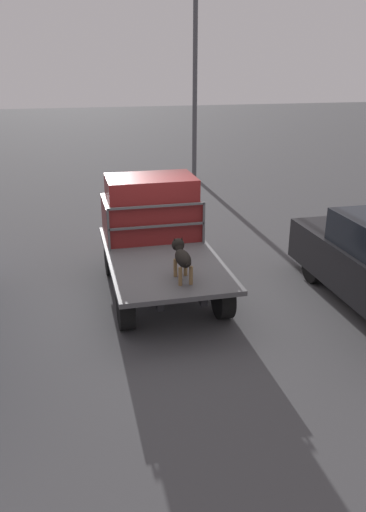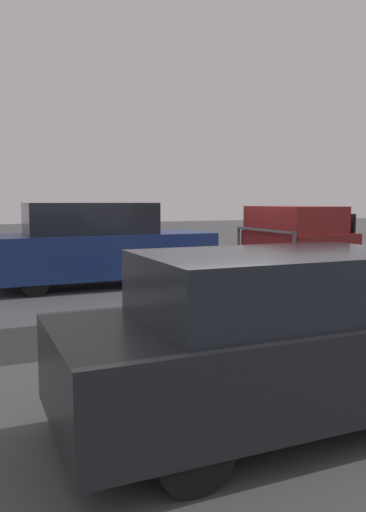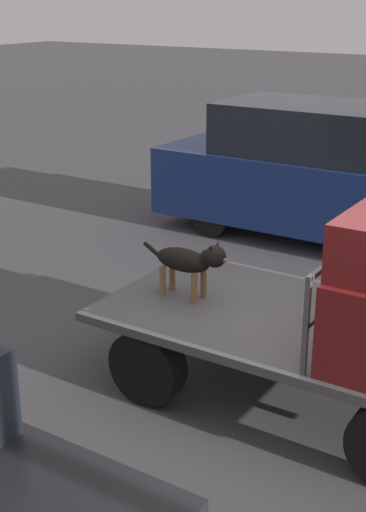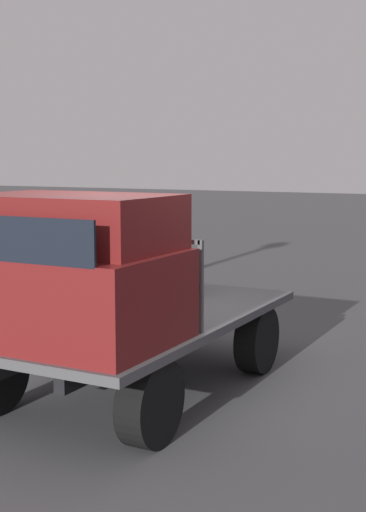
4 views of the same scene
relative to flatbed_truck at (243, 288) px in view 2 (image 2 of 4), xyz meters
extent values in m
plane|color=#474749|center=(0.00, 0.00, -0.56)|extent=(80.00, 80.00, 0.00)
cylinder|color=black|center=(1.12, 0.81, -0.21)|extent=(0.71, 0.24, 0.71)
cylinder|color=black|center=(1.12, -0.81, -0.21)|extent=(0.71, 0.24, 0.71)
cylinder|color=black|center=(-1.12, 0.81, -0.21)|extent=(0.71, 0.24, 0.71)
cylinder|color=black|center=(-1.12, -0.81, -0.21)|extent=(0.71, 0.24, 0.71)
cube|color=black|center=(0.00, 0.34, 0.04)|extent=(3.32, 0.10, 0.18)
cube|color=black|center=(0.00, -0.34, 0.04)|extent=(3.32, 0.10, 0.18)
cube|color=#4C4C4F|center=(0.00, 0.00, 0.17)|extent=(3.60, 1.93, 0.08)
cube|color=maroon|center=(1.11, 0.00, 0.58)|extent=(1.29, 1.81, 0.74)
cube|color=maroon|center=(1.01, 0.00, 1.17)|extent=(1.09, 1.67, 0.45)
cube|color=black|center=(1.74, 0.00, 1.11)|extent=(0.02, 1.49, 0.34)
cube|color=#4C4C4F|center=(0.40, 0.89, 0.61)|extent=(0.04, 0.04, 0.80)
cube|color=#4C4C4F|center=(0.40, -0.89, 0.61)|extent=(0.04, 0.04, 0.80)
cube|color=#4C4C4F|center=(0.40, 0.00, 0.99)|extent=(0.04, 1.77, 0.04)
cube|color=#4C4C4F|center=(0.40, 0.00, 0.61)|extent=(0.04, 1.77, 0.04)
cylinder|color=brown|center=(-1.01, -0.03, 0.36)|extent=(0.06, 0.06, 0.30)
cylinder|color=brown|center=(-1.01, -0.20, 0.36)|extent=(0.06, 0.06, 0.30)
cylinder|color=brown|center=(-1.36, -0.03, 0.36)|extent=(0.06, 0.06, 0.30)
cylinder|color=brown|center=(-1.36, -0.20, 0.36)|extent=(0.06, 0.06, 0.30)
ellipsoid|color=black|center=(-1.18, -0.11, 0.58)|extent=(0.57, 0.22, 0.22)
sphere|color=brown|center=(-1.03, -0.11, 0.54)|extent=(0.10, 0.10, 0.10)
cylinder|color=black|center=(-0.94, -0.11, 0.64)|extent=(0.16, 0.12, 0.15)
sphere|color=black|center=(-0.84, -0.11, 0.68)|extent=(0.21, 0.21, 0.21)
cone|color=brown|center=(-0.75, -0.11, 0.67)|extent=(0.11, 0.11, 0.11)
cone|color=black|center=(-0.85, -0.06, 0.77)|extent=(0.06, 0.08, 0.10)
cone|color=black|center=(-0.85, -0.17, 0.77)|extent=(0.06, 0.08, 0.10)
cylinder|color=black|center=(-1.51, -0.11, 0.60)|extent=(0.24, 0.04, 0.16)
cylinder|color=black|center=(-0.16, -2.93, -0.26)|extent=(0.60, 0.20, 0.60)
cylinder|color=black|center=(-2.93, -2.93, -0.26)|extent=(0.60, 0.20, 0.60)
cylinder|color=black|center=(-2.93, -4.36, -0.26)|extent=(0.60, 0.20, 0.60)
cube|color=black|center=(-1.54, -3.64, 0.09)|extent=(4.47, 1.71, 0.78)
cube|color=#1E232B|center=(-1.77, -3.64, 0.76)|extent=(2.46, 1.54, 0.56)
cylinder|color=black|center=(0.28, 5.22, -0.26)|extent=(0.60, 0.20, 0.60)
cylinder|color=black|center=(0.28, 3.61, -0.26)|extent=(0.60, 0.20, 0.60)
cylinder|color=black|center=(-3.06, 5.22, -0.26)|extent=(0.60, 0.20, 0.60)
cylinder|color=black|center=(-3.06, 3.61, -0.26)|extent=(0.60, 0.20, 0.60)
cube|color=navy|center=(-1.39, 4.41, 0.21)|extent=(5.38, 1.90, 1.02)
cube|color=#1E232B|center=(-1.66, 4.41, 1.08)|extent=(2.96, 1.71, 0.74)
camera|label=1|loc=(-8.18, 1.53, 3.44)|focal=35.00mm
camera|label=2|loc=(-4.30, -7.39, 1.49)|focal=35.00mm
camera|label=3|loc=(2.21, -5.40, 2.91)|focal=50.00mm
camera|label=4|loc=(5.75, 3.53, 1.69)|focal=50.00mm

